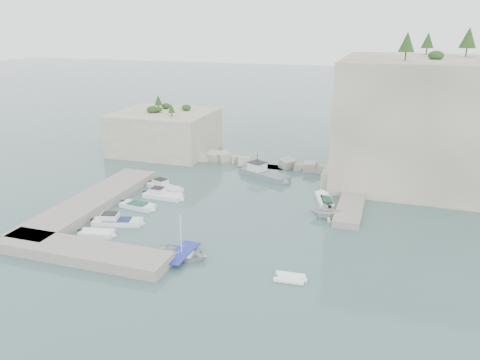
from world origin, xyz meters
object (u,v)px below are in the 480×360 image
(inflatable_dinghy, at_px, (290,280))
(motorboat_d, at_px, (118,224))
(tender_east_d, at_px, (337,189))
(motorboat_b, at_px, (163,198))
(tender_east_c, at_px, (324,201))
(motorboat_c, at_px, (138,208))
(work_boat, at_px, (265,178))
(tender_east_b, at_px, (327,204))
(motorboat_e, at_px, (97,236))
(rowboat, at_px, (182,257))
(tender_east_a, at_px, (326,218))
(motorboat_a, at_px, (165,189))

(inflatable_dinghy, bearing_deg, motorboat_d, 161.61)
(inflatable_dinghy, bearing_deg, tender_east_d, 84.17)
(motorboat_b, xyz_separation_m, tender_east_c, (19.98, 5.30, 0.00))
(motorboat_c, distance_m, tender_east_c, 23.30)
(work_boat, bearing_deg, tender_east_b, -10.71)
(motorboat_d, xyz_separation_m, inflatable_dinghy, (21.05, -5.63, 0.00))
(motorboat_e, relative_size, tender_east_c, 0.77)
(tender_east_b, distance_m, tender_east_d, 5.94)
(motorboat_e, relative_size, rowboat, 0.72)
(tender_east_a, relative_size, work_boat, 0.43)
(motorboat_b, height_order, inflatable_dinghy, motorboat_b)
(rowboat, bearing_deg, motorboat_c, 48.62)
(motorboat_b, distance_m, rowboat, 16.66)
(motorboat_b, relative_size, work_boat, 0.67)
(motorboat_d, xyz_separation_m, work_boat, (11.43, 21.14, 0.00))
(motorboat_d, distance_m, tender_east_b, 25.47)
(tender_east_a, relative_size, tender_east_b, 0.93)
(motorboat_c, height_order, motorboat_e, same)
(motorboat_b, distance_m, motorboat_d, 9.15)
(inflatable_dinghy, bearing_deg, work_boat, 106.35)
(tender_east_a, bearing_deg, inflatable_dinghy, 159.08)
(motorboat_e, xyz_separation_m, rowboat, (10.66, -1.52, 0.00))
(tender_east_c, bearing_deg, rowboat, 132.04)
(motorboat_e, distance_m, work_boat, 27.18)
(motorboat_b, relative_size, motorboat_d, 0.94)
(motorboat_d, bearing_deg, work_boat, 45.79)
(motorboat_c, relative_size, work_boat, 0.56)
(motorboat_b, bearing_deg, rowboat, -55.60)
(tender_east_d, bearing_deg, motorboat_a, 131.67)
(motorboat_a, distance_m, motorboat_c, 7.05)
(work_boat, bearing_deg, motorboat_e, -89.76)
(motorboat_b, height_order, motorboat_d, same)
(motorboat_a, height_order, tender_east_b, motorboat_a)
(rowboat, relative_size, tender_east_c, 1.07)
(inflatable_dinghy, distance_m, tender_east_b, 19.16)
(tender_east_c, bearing_deg, work_boat, 36.32)
(tender_east_a, bearing_deg, rowboat, 122.86)
(motorboat_a, distance_m, motorboat_d, 12.07)
(tender_east_a, distance_m, tender_east_d, 10.17)
(motorboat_b, xyz_separation_m, rowboat, (9.16, -13.92, 0.00))
(tender_east_a, height_order, tender_east_c, tender_east_a)
(motorboat_a, distance_m, motorboat_e, 15.37)
(motorboat_c, xyz_separation_m, rowboat, (10.51, -9.84, 0.00))
(motorboat_b, xyz_separation_m, inflatable_dinghy, (20.00, -14.72, 0.00))
(motorboat_a, relative_size, motorboat_d, 1.00)
(motorboat_e, bearing_deg, motorboat_d, 70.06)
(motorboat_e, distance_m, tender_east_d, 32.03)
(motorboat_a, bearing_deg, tender_east_c, 25.24)
(motorboat_c, bearing_deg, motorboat_e, -84.56)
(tender_east_b, relative_size, tender_east_d, 0.87)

